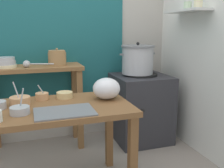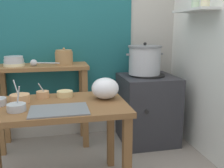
{
  "view_description": "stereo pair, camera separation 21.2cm",
  "coord_description": "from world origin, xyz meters",
  "px_view_note": "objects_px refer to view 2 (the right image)",
  "views": [
    {
      "loc": [
        -0.29,
        -1.86,
        1.27
      ],
      "look_at": [
        0.37,
        0.11,
        0.82
      ],
      "focal_mm": 40.65,
      "sensor_mm": 36.0,
      "label": 1
    },
    {
      "loc": [
        -0.08,
        -1.92,
        1.27
      ],
      "look_at": [
        0.37,
        0.11,
        0.82
      ],
      "focal_mm": 40.65,
      "sensor_mm": 36.0,
      "label": 2
    }
  ],
  "objects_px": {
    "prep_table": "(54,118)",
    "steamer_pot": "(145,60)",
    "stove_block": "(147,108)",
    "prep_bowl_5": "(16,107)",
    "prep_bowl_2": "(43,94)",
    "ladle": "(35,63)",
    "bowl_stack_enamel": "(14,61)",
    "clay_pot": "(64,57)",
    "serving_tray": "(59,110)",
    "back_shelf_table": "(43,85)",
    "prep_bowl_3": "(20,98)",
    "plastic_bag": "(105,88)",
    "prep_bowl_4": "(65,94)"
  },
  "relations": [
    {
      "from": "stove_block",
      "to": "ladle",
      "type": "bearing_deg",
      "value": 177.47
    },
    {
      "from": "back_shelf_table",
      "to": "ladle",
      "type": "relative_size",
      "value": 3.29
    },
    {
      "from": "prep_bowl_3",
      "to": "back_shelf_table",
      "type": "bearing_deg",
      "value": 80.34
    },
    {
      "from": "bowl_stack_enamel",
      "to": "serving_tray",
      "type": "bearing_deg",
      "value": -67.44
    },
    {
      "from": "clay_pot",
      "to": "prep_bowl_5",
      "type": "relative_size",
      "value": 1.05
    },
    {
      "from": "prep_bowl_2",
      "to": "prep_bowl_5",
      "type": "height_order",
      "value": "prep_bowl_5"
    },
    {
      "from": "steamer_pot",
      "to": "plastic_bag",
      "type": "distance_m",
      "value": 0.91
    },
    {
      "from": "stove_block",
      "to": "serving_tray",
      "type": "distance_m",
      "value": 1.39
    },
    {
      "from": "stove_block",
      "to": "prep_bowl_5",
      "type": "xyz_separation_m",
      "value": [
        -1.27,
        -0.85,
        0.37
      ]
    },
    {
      "from": "prep_table",
      "to": "ladle",
      "type": "bearing_deg",
      "value": 102.41
    },
    {
      "from": "prep_table",
      "to": "stove_block",
      "type": "relative_size",
      "value": 1.41
    },
    {
      "from": "prep_table",
      "to": "plastic_bag",
      "type": "height_order",
      "value": "plastic_bag"
    },
    {
      "from": "ladle",
      "to": "prep_bowl_4",
      "type": "relative_size",
      "value": 2.22
    },
    {
      "from": "prep_bowl_2",
      "to": "steamer_pot",
      "type": "bearing_deg",
      "value": 27.44
    },
    {
      "from": "back_shelf_table",
      "to": "prep_bowl_5",
      "type": "bearing_deg",
      "value": -97.52
    },
    {
      "from": "stove_block",
      "to": "prep_bowl_2",
      "type": "relative_size",
      "value": 6.09
    },
    {
      "from": "clay_pot",
      "to": "bowl_stack_enamel",
      "type": "xyz_separation_m",
      "value": [
        -0.5,
        -0.02,
        -0.03
      ]
    },
    {
      "from": "serving_tray",
      "to": "prep_bowl_3",
      "type": "xyz_separation_m",
      "value": [
        -0.29,
        0.26,
        0.03
      ]
    },
    {
      "from": "stove_block",
      "to": "back_shelf_table",
      "type": "bearing_deg",
      "value": 173.51
    },
    {
      "from": "back_shelf_table",
      "to": "prep_bowl_4",
      "type": "distance_m",
      "value": 0.71
    },
    {
      "from": "prep_bowl_4",
      "to": "prep_bowl_5",
      "type": "height_order",
      "value": "prep_bowl_5"
    },
    {
      "from": "prep_table",
      "to": "bowl_stack_enamel",
      "type": "xyz_separation_m",
      "value": [
        -0.39,
        0.86,
        0.34
      ]
    },
    {
      "from": "stove_block",
      "to": "clay_pot",
      "type": "distance_m",
      "value": 1.09
    },
    {
      "from": "prep_bowl_5",
      "to": "bowl_stack_enamel",
      "type": "bearing_deg",
      "value": 98.32
    },
    {
      "from": "prep_table",
      "to": "prep_bowl_2",
      "type": "relative_size",
      "value": 8.59
    },
    {
      "from": "prep_table",
      "to": "plastic_bag",
      "type": "relative_size",
      "value": 5.02
    },
    {
      "from": "back_shelf_table",
      "to": "bowl_stack_enamel",
      "type": "xyz_separation_m",
      "value": [
        -0.27,
        -0.02,
        0.27
      ]
    },
    {
      "from": "bowl_stack_enamel",
      "to": "prep_bowl_3",
      "type": "xyz_separation_m",
      "value": [
        0.14,
        -0.76,
        -0.19
      ]
    },
    {
      "from": "stove_block",
      "to": "clay_pot",
      "type": "bearing_deg",
      "value": 171.87
    },
    {
      "from": "steamer_pot",
      "to": "prep_bowl_5",
      "type": "distance_m",
      "value": 1.52
    },
    {
      "from": "steamer_pot",
      "to": "prep_bowl_2",
      "type": "distance_m",
      "value": 1.22
    },
    {
      "from": "prep_table",
      "to": "back_shelf_table",
      "type": "xyz_separation_m",
      "value": [
        -0.11,
        0.87,
        0.07
      ]
    },
    {
      "from": "ladle",
      "to": "prep_bowl_4",
      "type": "height_order",
      "value": "ladle"
    },
    {
      "from": "back_shelf_table",
      "to": "bowl_stack_enamel",
      "type": "bearing_deg",
      "value": -176.65
    },
    {
      "from": "back_shelf_table",
      "to": "prep_bowl_2",
      "type": "xyz_separation_m",
      "value": [
        0.03,
        -0.67,
        0.07
      ]
    },
    {
      "from": "clay_pot",
      "to": "bowl_stack_enamel",
      "type": "distance_m",
      "value": 0.5
    },
    {
      "from": "prep_bowl_2",
      "to": "bowl_stack_enamel",
      "type": "bearing_deg",
      "value": 114.88
    },
    {
      "from": "prep_table",
      "to": "bowl_stack_enamel",
      "type": "relative_size",
      "value": 5.28
    },
    {
      "from": "clay_pot",
      "to": "plastic_bag",
      "type": "height_order",
      "value": "clay_pot"
    },
    {
      "from": "prep_bowl_2",
      "to": "ladle",
      "type": "bearing_deg",
      "value": 98.81
    },
    {
      "from": "back_shelf_table",
      "to": "ladle",
      "type": "distance_m",
      "value": 0.27
    },
    {
      "from": "prep_table",
      "to": "serving_tray",
      "type": "distance_m",
      "value": 0.21
    },
    {
      "from": "back_shelf_table",
      "to": "clay_pot",
      "type": "distance_m",
      "value": 0.38
    },
    {
      "from": "steamer_pot",
      "to": "serving_tray",
      "type": "height_order",
      "value": "steamer_pot"
    },
    {
      "from": "steamer_pot",
      "to": "prep_bowl_3",
      "type": "height_order",
      "value": "steamer_pot"
    },
    {
      "from": "prep_table",
      "to": "steamer_pot",
      "type": "bearing_deg",
      "value": 37.6
    },
    {
      "from": "serving_tray",
      "to": "prep_bowl_2",
      "type": "distance_m",
      "value": 0.4
    },
    {
      "from": "prep_bowl_3",
      "to": "plastic_bag",
      "type": "bearing_deg",
      "value": -2.27
    },
    {
      "from": "stove_block",
      "to": "prep_bowl_3",
      "type": "bearing_deg",
      "value": -152.99
    },
    {
      "from": "bowl_stack_enamel",
      "to": "prep_bowl_2",
      "type": "bearing_deg",
      "value": -65.12
    }
  ]
}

